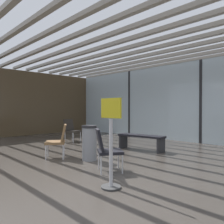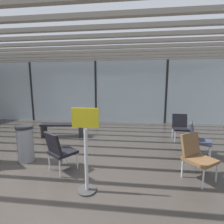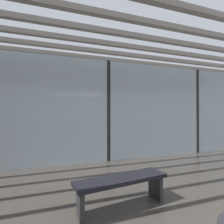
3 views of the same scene
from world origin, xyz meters
name	(u,v)px [view 3 (image 3 of 3)]	position (x,y,z in m)	size (l,w,h in m)	color
glass_curtain_wall	(108,111)	(0.00, 5.20, 1.54)	(14.00, 0.08, 3.09)	silver
window_mullion_1	(108,111)	(0.00, 5.20, 1.54)	(0.10, 0.12, 3.09)	black
window_mullion_2	(197,111)	(3.50, 5.20, 1.54)	(0.10, 0.12, 3.09)	black
parked_airplane	(67,100)	(-0.59, 11.37, 2.28)	(14.50, 4.55, 4.55)	#B2BCD6
waiting_bench	(122,184)	(-0.68, 2.51, 0.36)	(1.54, 0.59, 0.47)	black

